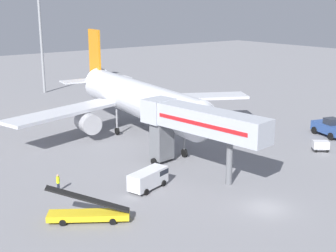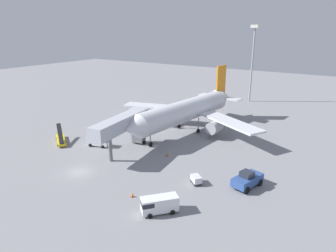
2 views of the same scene
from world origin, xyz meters
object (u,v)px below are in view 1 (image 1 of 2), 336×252
at_px(airplane_at_gate, 136,99).
at_px(ground_crew_worker_foreground, 58,182).
at_px(baggage_cart_mid_left, 321,146).
at_px(jet_bridge, 194,123).
at_px(pushback_tug, 330,128).
at_px(service_van_rear_left, 149,178).
at_px(safety_cone_bravo, 229,150).
at_px(apron_light_mast, 39,10).
at_px(belt_loader_truck, 89,213).

relative_size(airplane_at_gate, ground_crew_worker_foreground, 21.76).
distance_m(airplane_at_gate, baggage_cart_mid_left, 27.11).
bearing_deg(jet_bridge, baggage_cart_mid_left, -12.64).
height_order(airplane_at_gate, pushback_tug, airplane_at_gate).
relative_size(service_van_rear_left, safety_cone_bravo, 6.72).
bearing_deg(pushback_tug, safety_cone_bravo, 169.45).
distance_m(jet_bridge, ground_crew_worker_foreground, 16.32).
height_order(pushback_tug, safety_cone_bravo, pushback_tug).
height_order(jet_bridge, pushback_tug, jet_bridge).
bearing_deg(service_van_rear_left, ground_crew_worker_foreground, 147.32).
bearing_deg(safety_cone_bravo, jet_bridge, -162.63).
distance_m(jet_bridge, safety_cone_bravo, 10.49).
bearing_deg(ground_crew_worker_foreground, baggage_cart_mid_left, -14.27).
xyz_separation_m(baggage_cart_mid_left, apron_light_mast, (-12.10, 62.52, 16.94)).
bearing_deg(baggage_cart_mid_left, ground_crew_worker_foreground, 165.73).
xyz_separation_m(service_van_rear_left, ground_crew_worker_foreground, (-8.03, 5.15, -0.17)).
bearing_deg(airplane_at_gate, ground_crew_worker_foreground, -144.07).
xyz_separation_m(jet_bridge, safety_cone_bravo, (8.47, 2.65, -5.59)).
xyz_separation_m(jet_bridge, ground_crew_worker_foreground, (-14.92, 4.36, -4.98)).
xyz_separation_m(airplane_at_gate, belt_loader_truck, (-20.01, -22.10, -4.56)).
height_order(service_van_rear_left, apron_light_mast, apron_light_mast).
bearing_deg(ground_crew_worker_foreground, pushback_tug, -6.93).
bearing_deg(ground_crew_worker_foreground, service_van_rear_left, -32.68).
bearing_deg(service_van_rear_left, airplane_at_gate, 59.64).
relative_size(belt_loader_truck, service_van_rear_left, 1.36).
distance_m(belt_loader_truck, safety_cone_bravo, 25.06).
bearing_deg(jet_bridge, ground_crew_worker_foreground, 163.72).
bearing_deg(apron_light_mast, airplane_at_gate, -93.36).
distance_m(service_van_rear_left, apron_light_mast, 62.86).
relative_size(airplane_at_gate, belt_loader_truck, 5.78).
height_order(airplane_at_gate, apron_light_mast, apron_light_mast).
bearing_deg(jet_bridge, airplane_at_gate, 76.84).
distance_m(airplane_at_gate, belt_loader_truck, 30.16).
bearing_deg(ground_crew_worker_foreground, airplane_at_gate, 35.93).
relative_size(pushback_tug, safety_cone_bravo, 7.87).
distance_m(ground_crew_worker_foreground, safety_cone_bravo, 23.47).
bearing_deg(service_van_rear_left, safety_cone_bravo, 12.63).
bearing_deg(jet_bridge, service_van_rear_left, -173.43).
distance_m(pushback_tug, service_van_rear_left, 32.99).
bearing_deg(airplane_at_gate, apron_light_mast, 86.64).
bearing_deg(apron_light_mast, baggage_cart_mid_left, -79.04).
height_order(baggage_cart_mid_left, ground_crew_worker_foreground, ground_crew_worker_foreground).
bearing_deg(airplane_at_gate, safety_cone_bravo, -74.95).
bearing_deg(belt_loader_truck, jet_bridge, 13.69).
xyz_separation_m(ground_crew_worker_foreground, safety_cone_bravo, (23.40, -1.71, -0.61)).
bearing_deg(service_van_rear_left, pushback_tug, 0.28).
xyz_separation_m(airplane_at_gate, service_van_rear_left, (-11.16, -19.06, -4.17)).
distance_m(safety_cone_bravo, apron_light_mast, 58.34).
height_order(belt_loader_truck, apron_light_mast, apron_light_mast).
bearing_deg(safety_cone_bravo, airplane_at_gate, 105.05).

